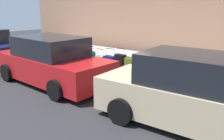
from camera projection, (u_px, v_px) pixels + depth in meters
ground_plane at (107, 79)px, 9.17m from camera, size 40.00×40.00×0.00m
sidewalk_curb at (141, 65)px, 11.03m from camera, size 18.00×5.00×0.14m
suitcase_black_0 at (210, 82)px, 7.29m from camera, size 0.36×0.26×0.92m
suitcase_navy_1 at (193, 79)px, 7.52m from camera, size 0.46×0.27×0.99m
suitcase_silver_2 at (179, 74)px, 7.87m from camera, size 0.37×0.21×1.03m
suitcase_teal_3 at (166, 76)px, 8.14m from camera, size 0.37×0.21×0.80m
suitcase_maroon_4 at (154, 71)px, 8.33m from camera, size 0.35×0.23×1.00m
suitcase_red_5 at (142, 69)px, 8.70m from camera, size 0.50×0.25×0.75m
suitcase_olive_6 at (130, 67)px, 9.02m from camera, size 0.41×0.26×0.74m
suitcase_black_7 at (120, 64)px, 9.35m from camera, size 0.44×0.27×1.00m
suitcase_navy_8 at (110, 63)px, 9.72m from camera, size 0.50×0.26×0.92m
suitcase_silver_9 at (100, 62)px, 10.04m from camera, size 0.39×0.24×0.85m
suitcase_teal_10 at (90, 59)px, 10.28m from camera, size 0.48×0.19×0.94m
fire_hydrant at (75, 55)px, 10.86m from camera, size 0.39×0.21×0.78m
bollard_post at (64, 53)px, 11.12m from camera, size 0.17×0.17×0.89m
parked_car_beige_0 at (192, 94)px, 5.35m from camera, size 4.44×2.13×1.69m
parked_car_red_1 at (51, 62)px, 8.46m from camera, size 4.80×2.17×1.68m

